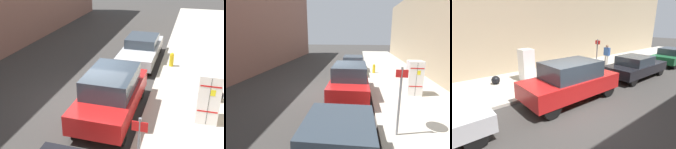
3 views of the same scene
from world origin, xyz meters
The scene contains 11 objects.
ground_plane centered at (0.00, 0.00, 0.00)m, with size 80.00×80.00×0.00m, color #383533.
sidewalk_slab centered at (-4.36, 0.00, 0.06)m, with size 4.38×44.00×0.13m, color #B2ADA0.
building_facade_near centered at (-7.38, 0.00, 3.52)m, with size 1.66×39.60×7.04m, color tan.
discarded_refrigerator centered at (-4.39, 0.10, 1.04)m, with size 0.75×0.71×1.82m.
manhole_cover centered at (-4.24, 3.50, 0.14)m, with size 0.70×0.70×0.02m, color #47443F.
street_sign_post centered at (-2.72, 4.17, 1.40)m, with size 0.36×0.07×2.26m.
trash_bag centered at (-4.89, -1.54, 0.36)m, with size 0.46×0.46×0.46m, color black.
pedestrian_walking_far centered at (-3.85, 6.65, 1.06)m, with size 0.47×0.22×1.62m.
parked_suv_red centered at (-1.00, 0.49, 0.92)m, with size 1.89×4.44×1.77m.
parked_sedan_dark centered at (-1.00, 5.89, 0.72)m, with size 1.88×4.45×1.39m.
parked_sedan_green centered at (-1.00, 11.62, 0.71)m, with size 1.83×4.31×1.38m.
Camera 3 is at (4.47, -4.32, 3.34)m, focal length 28.00 mm.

